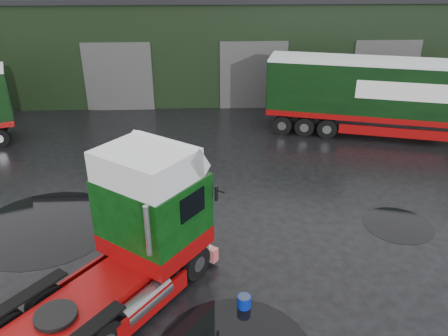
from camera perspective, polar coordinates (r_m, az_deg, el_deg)
The scene contains 9 objects.
ground at distance 14.52m, azimuth 1.72°, elevation -9.18°, with size 100.00×100.00×0.00m, color black.
warehouse at distance 32.44m, azimuth 2.68°, elevation 16.48°, with size 32.40×12.40×6.30m.
hero_tractor at distance 11.17m, azimuth -15.50°, elevation -9.73°, with size 2.72×6.41×3.98m, color #08320B, non-canonical shape.
lorry_right at distance 23.61m, azimuth 19.99°, elevation 8.51°, with size 2.56×14.82×3.89m, color silver, non-canonical shape.
wash_bucket at distance 11.98m, azimuth 2.65°, elevation -17.05°, with size 0.37×0.37×0.34m, color #061E8E.
tree_back_a at distance 42.33m, azimuth -10.20°, elevation 20.45°, with size 4.40×4.40×9.50m, color black, non-canonical shape.
tree_back_b at distance 43.55m, azimuth 12.57°, elevation 19.06°, with size 4.40×4.40×7.50m, color black, non-canonical shape.
puddle_1 at distance 16.32m, azimuth 21.73°, elevation -6.92°, with size 2.37×2.37×0.01m, color black.
puddle_2 at distance 16.31m, azimuth -22.20°, elevation -7.03°, with size 4.92×4.92×0.01m, color black.
Camera 1 is at (-1.01, -11.89, 8.28)m, focal length 35.00 mm.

